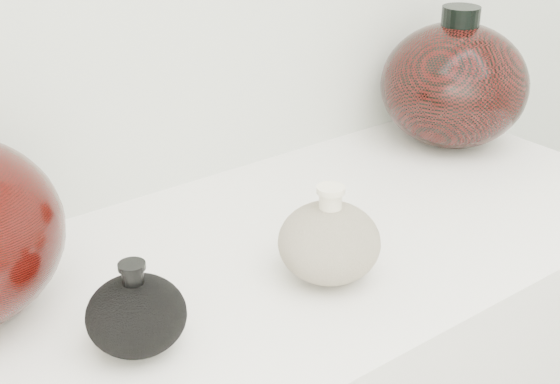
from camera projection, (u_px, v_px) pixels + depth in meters
black_gourd_vase at (136, 314)px, 0.81m from camera, size 0.12×0.12×0.10m
cream_gourd_vase at (329, 242)px, 0.93m from camera, size 0.13×0.13×0.12m
right_round_pot at (454, 84)px, 1.30m from camera, size 0.31×0.31×0.23m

